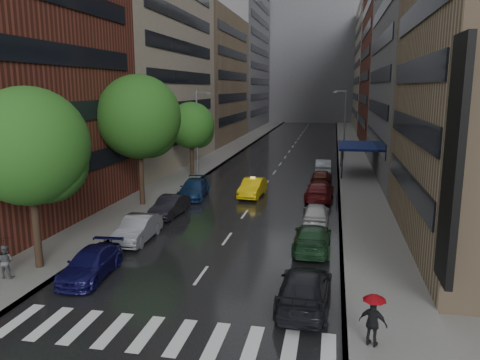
{
  "coord_description": "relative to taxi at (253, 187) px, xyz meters",
  "views": [
    {
      "loc": [
        6.36,
        -17.69,
        9.46
      ],
      "look_at": [
        0.0,
        14.21,
        3.0
      ],
      "focal_mm": 35.0,
      "sensor_mm": 36.0,
      "label": 1
    }
  ],
  "objects": [
    {
      "name": "building_far",
      "position": [
        0.41,
        96.02,
        15.2
      ],
      "size": [
        40.0,
        14.0,
        32.0
      ],
      "primitive_type": "cube",
      "color": "slate",
      "rests_on": "ground"
    },
    {
      "name": "tree_mid",
      "position": [
        -8.19,
        -5.11,
        6.38
      ],
      "size": [
        6.57,
        6.57,
        10.47
      ],
      "color": "#382619",
      "rests_on": "ground"
    },
    {
      "name": "street_lamp_left",
      "position": [
        -7.31,
        8.02,
        4.09
      ],
      "size": [
        1.74,
        0.22,
        9.0
      ],
      "color": "gray",
      "rests_on": "sidewalk_left"
    },
    {
      "name": "awning",
      "position": [
        9.39,
        13.02,
        2.34
      ],
      "size": [
        4.0,
        8.0,
        3.12
      ],
      "color": "navy",
      "rests_on": "sidewalk_right"
    },
    {
      "name": "street_lamp_right",
      "position": [
        8.13,
        23.02,
        4.09
      ],
      "size": [
        1.74,
        0.22,
        9.0
      ],
      "color": "gray",
      "rests_on": "sidewalk_right"
    },
    {
      "name": "ped_black_umbrella",
      "position": [
        -8.93,
        -20.46,
        0.58
      ],
      "size": [
        0.96,
        0.98,
        2.09
      ],
      "color": "#525357",
      "rests_on": "sidewalk_left"
    },
    {
      "name": "tree_far",
      "position": [
        -8.19,
        8.58,
        4.64
      ],
      "size": [
        4.99,
        4.99,
        7.96
      ],
      "color": "#382619",
      "rests_on": "ground"
    },
    {
      "name": "crosswalk",
      "position": [
        0.61,
        -23.98,
        -0.79
      ],
      "size": [
        13.15,
        2.8,
        0.01
      ],
      "color": "silver",
      "rests_on": "ground"
    },
    {
      "name": "parked_cars_right",
      "position": [
        5.81,
        -5.1,
        -0.03
      ],
      "size": [
        2.54,
        38.34,
        1.6
      ],
      "color": "black",
      "rests_on": "ground"
    },
    {
      "name": "sidewalk_right",
      "position": [
        9.41,
        28.02,
        -0.72
      ],
      "size": [
        4.0,
        140.0,
        0.15
      ],
      "primitive_type": "cube",
      "color": "gray",
      "rests_on": "ground"
    },
    {
      "name": "buildings_right",
      "position": [
        15.41,
        34.72,
        14.23
      ],
      "size": [
        8.05,
        109.1,
        36.0
      ],
      "color": "#937A5B",
      "rests_on": "ground"
    },
    {
      "name": "buildings_left",
      "position": [
        -14.59,
        36.81,
        15.19
      ],
      "size": [
        8.0,
        108.0,
        38.0
      ],
      "color": "maroon",
      "rests_on": "ground"
    },
    {
      "name": "tree_near",
      "position": [
        -8.19,
        -18.85,
        5.74
      ],
      "size": [
        5.99,
        5.99,
        9.55
      ],
      "color": "#382619",
      "rests_on": "ground"
    },
    {
      "name": "ped_red_umbrella",
      "position": [
        8.46,
        -23.37,
        0.53
      ],
      "size": [
        1.13,
        0.82,
        2.01
      ],
      "color": "black",
      "rests_on": "sidewalk_right"
    },
    {
      "name": "taxi",
      "position": [
        0.0,
        0.0,
        0.0
      ],
      "size": [
        1.99,
        4.94,
        1.6
      ],
      "primitive_type": "imported",
      "rotation": [
        0.0,
        0.0,
        -0.06
      ],
      "color": "yellow",
      "rests_on": "ground"
    },
    {
      "name": "sidewalk_left",
      "position": [
        -8.59,
        28.02,
        -0.72
      ],
      "size": [
        4.0,
        140.0,
        0.15
      ],
      "primitive_type": "cube",
      "color": "gray",
      "rests_on": "ground"
    },
    {
      "name": "parked_cars_left",
      "position": [
        -4.99,
        -9.68,
        -0.04
      ],
      "size": [
        2.7,
        23.17,
        1.57
      ],
      "color": "#100E43",
      "rests_on": "ground"
    },
    {
      "name": "ground",
      "position": [
        0.41,
        -21.98,
        -0.8
      ],
      "size": [
        220.0,
        220.0,
        0.0
      ],
      "primitive_type": "plane",
      "color": "gray",
      "rests_on": "ground"
    },
    {
      "name": "road",
      "position": [
        0.41,
        28.02,
        -0.79
      ],
      "size": [
        14.0,
        140.0,
        0.01
      ],
      "primitive_type": "cube",
      "color": "black",
      "rests_on": "ground"
    }
  ]
}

